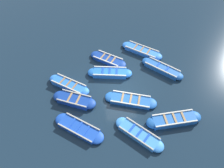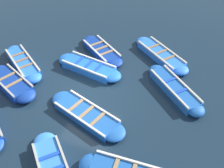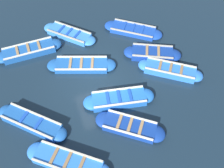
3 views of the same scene
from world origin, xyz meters
The scene contains 11 objects.
ground_plane centered at (0.00, 0.00, 0.00)m, with size 120.00×120.00×0.00m, color #162838.
boat_tucked centered at (1.30, 0.52, 0.15)m, with size 2.16×3.92×0.36m.
boat_far_corner centered at (3.34, 3.11, 0.20)m, with size 1.03×3.85×0.47m.
boat_bow_out centered at (3.07, -3.29, 0.15)m, with size 2.99×3.52×0.35m.
boat_inner_gap centered at (-0.73, -3.91, 0.20)m, with size 2.72×3.33×0.46m.
boat_end_of_row centered at (0.75, -3.53, 0.20)m, with size 2.24×3.37×0.47m.
boat_outer_right centered at (-3.17, -0.57, 0.16)m, with size 2.72×3.20×0.38m.
boat_alongside centered at (-1.46, 3.69, 0.19)m, with size 3.12×3.20×0.44m.
boat_broadside centered at (-1.57, -0.63, 0.19)m, with size 1.54×3.69×0.44m.
boat_mid_row centered at (-3.88, 2.54, 0.17)m, with size 3.06×3.53×0.41m.
boat_stern_in centered at (4.04, 0.55, 0.16)m, with size 3.16×3.12×0.37m.
Camera 3 is at (-8.46, 2.17, 10.97)m, focal length 42.00 mm.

